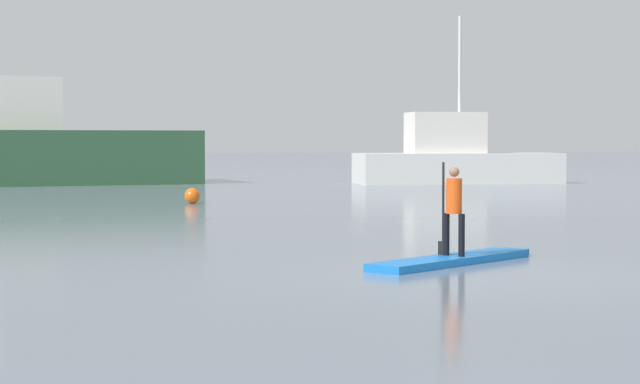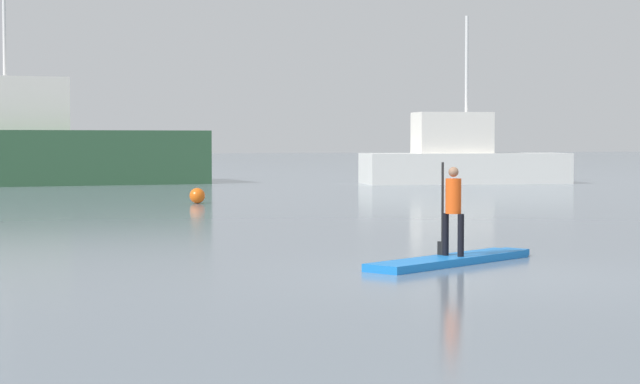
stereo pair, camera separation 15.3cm
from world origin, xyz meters
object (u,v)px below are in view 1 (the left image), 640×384
(paddler_child_solo, at_px, (453,206))
(fishing_boat_green_midground, at_px, (455,159))
(paddleboard_near, at_px, (454,260))

(paddler_child_solo, xyz_separation_m, fishing_boat_green_midground, (12.84, 24.77, 0.13))
(paddleboard_near, bearing_deg, paddler_child_solo, 125.52)
(paddleboard_near, distance_m, fishing_boat_green_midground, 27.92)
(paddleboard_near, xyz_separation_m, paddler_child_solo, (-0.01, 0.01, 0.70))
(paddler_child_solo, relative_size, fishing_boat_green_midground, 0.16)
(paddleboard_near, height_order, fishing_boat_green_midground, fishing_boat_green_midground)
(paddleboard_near, bearing_deg, fishing_boat_green_midground, 62.62)
(paddleboard_near, xyz_separation_m, fishing_boat_green_midground, (12.83, 24.78, 0.84))
(fishing_boat_green_midground, bearing_deg, paddleboard_near, -117.38)
(paddleboard_near, height_order, paddler_child_solo, paddler_child_solo)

